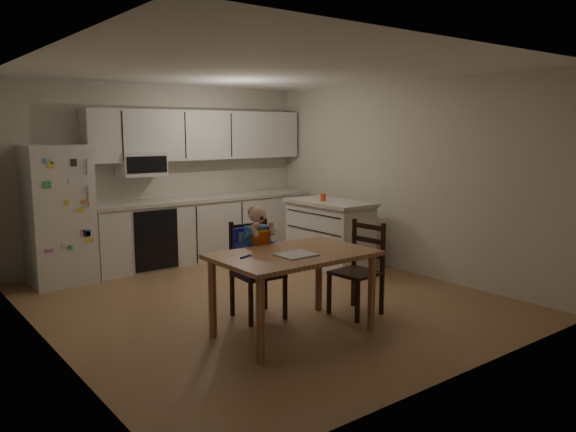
{
  "coord_description": "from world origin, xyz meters",
  "views": [
    {
      "loc": [
        -3.47,
        -4.94,
        1.88
      ],
      "look_at": [
        0.03,
        -0.41,
        1.0
      ],
      "focal_mm": 35.0,
      "sensor_mm": 36.0,
      "label": 1
    }
  ],
  "objects_px": {
    "chair_side": "(362,262)",
    "kitchen_island": "(329,234)",
    "chair_booster": "(256,250)",
    "refrigerator": "(58,215)",
    "dining_table": "(293,264)",
    "red_cup": "(323,197)"
  },
  "relations": [
    {
      "from": "chair_side",
      "to": "kitchen_island",
      "type": "bearing_deg",
      "value": 142.96
    },
    {
      "from": "kitchen_island",
      "to": "chair_booster",
      "type": "relative_size",
      "value": 1.09
    },
    {
      "from": "chair_booster",
      "to": "refrigerator",
      "type": "bearing_deg",
      "value": 119.8
    },
    {
      "from": "dining_table",
      "to": "chair_booster",
      "type": "height_order",
      "value": "chair_booster"
    },
    {
      "from": "refrigerator",
      "to": "dining_table",
      "type": "height_order",
      "value": "refrigerator"
    },
    {
      "from": "chair_booster",
      "to": "chair_side",
      "type": "relative_size",
      "value": 1.21
    },
    {
      "from": "kitchen_island",
      "to": "chair_side",
      "type": "distance_m",
      "value": 1.95
    },
    {
      "from": "refrigerator",
      "to": "red_cup",
      "type": "relative_size",
      "value": 16.6
    },
    {
      "from": "chair_side",
      "to": "dining_table",
      "type": "bearing_deg",
      "value": -91.46
    },
    {
      "from": "red_cup",
      "to": "refrigerator",
      "type": "bearing_deg",
      "value": 155.61
    },
    {
      "from": "chair_booster",
      "to": "chair_side",
      "type": "xyz_separation_m",
      "value": [
        0.94,
        -0.56,
        -0.15
      ]
    },
    {
      "from": "red_cup",
      "to": "dining_table",
      "type": "xyz_separation_m",
      "value": [
        -1.9,
        -1.76,
        -0.31
      ]
    },
    {
      "from": "dining_table",
      "to": "kitchen_island",
      "type": "bearing_deg",
      "value": 40.81
    },
    {
      "from": "refrigerator",
      "to": "kitchen_island",
      "type": "xyz_separation_m",
      "value": [
        3.15,
        -1.45,
        -0.39
      ]
    },
    {
      "from": "red_cup",
      "to": "dining_table",
      "type": "distance_m",
      "value": 2.61
    },
    {
      "from": "refrigerator",
      "to": "red_cup",
      "type": "bearing_deg",
      "value": -24.39
    },
    {
      "from": "chair_side",
      "to": "refrigerator",
      "type": "bearing_deg",
      "value": -150.62
    },
    {
      "from": "kitchen_island",
      "to": "red_cup",
      "type": "distance_m",
      "value": 0.52
    },
    {
      "from": "refrigerator",
      "to": "dining_table",
      "type": "relative_size",
      "value": 1.18
    },
    {
      "from": "refrigerator",
      "to": "kitchen_island",
      "type": "relative_size",
      "value": 1.36
    },
    {
      "from": "kitchen_island",
      "to": "red_cup",
      "type": "xyz_separation_m",
      "value": [
        -0.08,
        0.06,
        0.51
      ]
    },
    {
      "from": "chair_booster",
      "to": "kitchen_island",
      "type": "bearing_deg",
      "value": 33.79
    }
  ]
}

